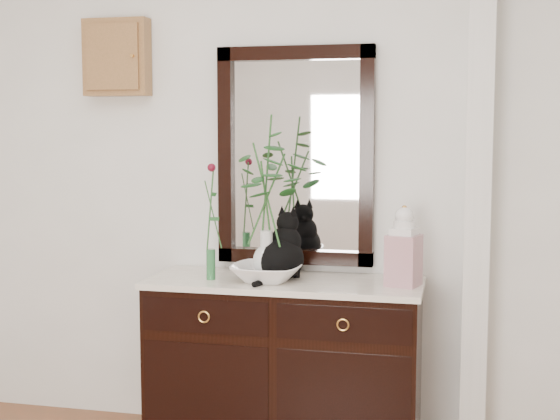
% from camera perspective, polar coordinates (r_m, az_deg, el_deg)
% --- Properties ---
extents(wall_back, '(3.60, 0.04, 2.70)m').
position_cam_1_polar(wall_back, '(3.99, -0.26, 2.68)').
color(wall_back, silver).
rests_on(wall_back, ground).
extents(pilaster, '(0.12, 0.20, 2.70)m').
position_cam_1_polar(pilaster, '(3.80, 14.28, 2.34)').
color(pilaster, silver).
rests_on(pilaster, ground).
extents(sideboard, '(1.33, 0.52, 0.82)m').
position_cam_1_polar(sideboard, '(3.88, 0.34, -10.58)').
color(sideboard, black).
rests_on(sideboard, ground).
extents(wall_mirror, '(0.80, 0.06, 1.10)m').
position_cam_1_polar(wall_mirror, '(3.95, 1.11, 3.96)').
color(wall_mirror, black).
rests_on(wall_mirror, wall_back).
extents(key_cabinet, '(0.35, 0.10, 0.40)m').
position_cam_1_polar(key_cabinet, '(4.24, -11.84, 10.87)').
color(key_cabinet, brown).
rests_on(key_cabinet, wall_back).
extents(cat, '(0.31, 0.35, 0.34)m').
position_cam_1_polar(cat, '(3.75, 0.07, -2.63)').
color(cat, black).
rests_on(cat, sideboard).
extents(lotus_bowl, '(0.35, 0.35, 0.08)m').
position_cam_1_polar(lotus_bowl, '(3.74, -0.99, -4.61)').
color(lotus_bowl, white).
rests_on(lotus_bowl, sideboard).
extents(vase_branches, '(0.40, 0.40, 0.79)m').
position_cam_1_polar(vase_branches, '(3.69, -1.00, 1.07)').
color(vase_branches, silver).
rests_on(vase_branches, lotus_bowl).
extents(bud_vase_rose, '(0.08, 0.08, 0.57)m').
position_cam_1_polar(bud_vase_rose, '(3.76, -5.11, -0.79)').
color(bud_vase_rose, '#2D6D3B').
rests_on(bud_vase_rose, sideboard).
extents(ginger_jar, '(0.17, 0.17, 0.38)m').
position_cam_1_polar(ginger_jar, '(3.66, 9.04, -2.56)').
color(ginger_jar, silver).
rests_on(ginger_jar, sideboard).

